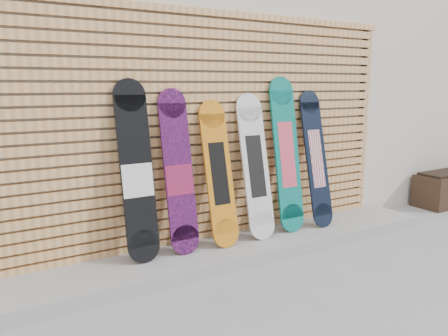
{
  "coord_description": "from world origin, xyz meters",
  "views": [
    {
      "loc": [
        -2.21,
        -2.7,
        1.61
      ],
      "look_at": [
        -0.18,
        0.75,
        0.85
      ],
      "focal_mm": 35.0,
      "sensor_mm": 36.0,
      "label": 1
    }
  ],
  "objects_px": {
    "snowboard_2": "(219,174)",
    "snowboard_0": "(137,173)",
    "snowboard_5": "(316,159)",
    "snowboard_1": "(179,173)",
    "snowboard_3": "(255,166)",
    "snowboard_4": "(287,155)"
  },
  "relations": [
    {
      "from": "snowboard_2",
      "to": "snowboard_0",
      "type": "bearing_deg",
      "value": 178.37
    },
    {
      "from": "snowboard_0",
      "to": "snowboard_5",
      "type": "height_order",
      "value": "snowboard_0"
    },
    {
      "from": "snowboard_1",
      "to": "snowboard_2",
      "type": "bearing_deg",
      "value": -2.82
    },
    {
      "from": "snowboard_3",
      "to": "snowboard_4",
      "type": "distance_m",
      "value": 0.41
    },
    {
      "from": "snowboard_3",
      "to": "snowboard_4",
      "type": "bearing_deg",
      "value": 2.46
    },
    {
      "from": "snowboard_2",
      "to": "snowboard_3",
      "type": "distance_m",
      "value": 0.42
    },
    {
      "from": "snowboard_2",
      "to": "snowboard_5",
      "type": "height_order",
      "value": "snowboard_5"
    },
    {
      "from": "snowboard_1",
      "to": "snowboard_5",
      "type": "xyz_separation_m",
      "value": [
        1.6,
        -0.03,
        -0.0
      ]
    },
    {
      "from": "snowboard_1",
      "to": "snowboard_4",
      "type": "height_order",
      "value": "snowboard_4"
    },
    {
      "from": "snowboard_1",
      "to": "snowboard_5",
      "type": "distance_m",
      "value": 1.6
    },
    {
      "from": "snowboard_4",
      "to": "snowboard_5",
      "type": "distance_m",
      "value": 0.39
    },
    {
      "from": "snowboard_0",
      "to": "snowboard_2",
      "type": "distance_m",
      "value": 0.79
    },
    {
      "from": "snowboard_3",
      "to": "snowboard_1",
      "type": "bearing_deg",
      "value": 178.64
    },
    {
      "from": "snowboard_3",
      "to": "snowboard_5",
      "type": "height_order",
      "value": "snowboard_5"
    },
    {
      "from": "snowboard_0",
      "to": "snowboard_4",
      "type": "bearing_deg",
      "value": -0.18
    },
    {
      "from": "snowboard_0",
      "to": "snowboard_1",
      "type": "height_order",
      "value": "snowboard_0"
    },
    {
      "from": "snowboard_0",
      "to": "snowboard_1",
      "type": "bearing_deg",
      "value": -0.4
    },
    {
      "from": "snowboard_0",
      "to": "snowboard_2",
      "type": "relative_size",
      "value": 1.14
    },
    {
      "from": "snowboard_3",
      "to": "snowboard_4",
      "type": "relative_size",
      "value": 0.9
    },
    {
      "from": "snowboard_0",
      "to": "snowboard_1",
      "type": "relative_size",
      "value": 1.06
    },
    {
      "from": "snowboard_2",
      "to": "snowboard_4",
      "type": "xyz_separation_m",
      "value": [
        0.82,
        0.02,
        0.11
      ]
    },
    {
      "from": "snowboard_2",
      "to": "snowboard_1",
      "type": "bearing_deg",
      "value": 177.18
    }
  ]
}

